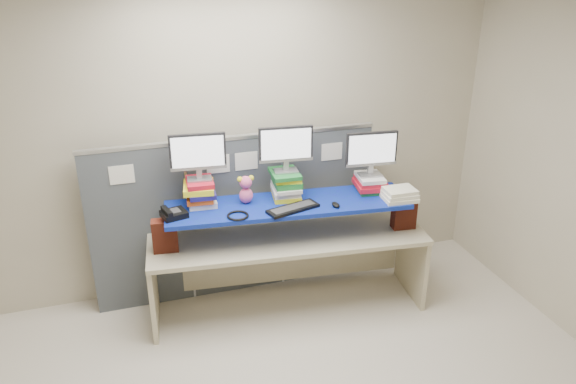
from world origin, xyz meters
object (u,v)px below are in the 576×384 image
object	(u,v)px
desk_phone	(173,214)
blue_board	(288,205)
keyboard	(293,208)
monitor_right	(372,151)
monitor_center	(286,146)
desk	(288,250)
monitor_left	(198,154)

from	to	relation	value
desk_phone	blue_board	bearing A→B (deg)	-14.96
keyboard	monitor_right	bearing A→B (deg)	-2.15
monitor_center	keyboard	distance (m)	0.52
keyboard	desk_phone	bearing A→B (deg)	154.81
monitor_right	keyboard	xyz separation A→B (m)	(-0.77, -0.18, -0.35)
desk	keyboard	size ratio (longest dim) A/B	5.26
desk	monitor_center	world-z (taller)	monitor_center
blue_board	desk_phone	xyz separation A→B (m)	(-0.95, 0.02, 0.05)
monitor_left	blue_board	bearing A→B (deg)	-9.38
monitor_right	blue_board	bearing A→B (deg)	-171.11
monitor_left	keyboard	xyz separation A→B (m)	(0.70, -0.34, -0.43)
monitor_center	keyboard	xyz separation A→B (m)	(-0.02, -0.26, -0.45)
blue_board	keyboard	size ratio (longest dim) A/B	4.40
blue_board	desk_phone	world-z (taller)	desk_phone
blue_board	monitor_left	xyz separation A→B (m)	(-0.70, 0.19, 0.46)
desk	monitor_center	xyz separation A→B (m)	(0.02, 0.12, 0.92)
monitor_right	keyboard	world-z (taller)	monitor_right
keyboard	desk_phone	size ratio (longest dim) A/B	2.08
desk_phone	monitor_left	bearing A→B (deg)	20.56
desk	blue_board	xyz separation A→B (m)	(0.00, 0.00, 0.44)
desk	keyboard	bearing A→B (deg)	-84.91
blue_board	monitor_center	bearing A→B (deg)	87.15
monitor_right	keyboard	bearing A→B (deg)	-160.71
desk	keyboard	xyz separation A→B (m)	(-0.00, -0.14, 0.47)
keyboard	monitor_center	bearing A→B (deg)	70.04
blue_board	monitor_right	bearing A→B (deg)	8.89
desk	desk_phone	bearing A→B (deg)	-175.24
blue_board	keyboard	bearing A→B (deg)	-84.91
blue_board	monitor_center	distance (m)	0.49
monitor_left	desk_phone	xyz separation A→B (m)	(-0.25, -0.17, -0.42)
desk	monitor_right	size ratio (longest dim) A/B	5.39
keyboard	desk_phone	distance (m)	0.96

